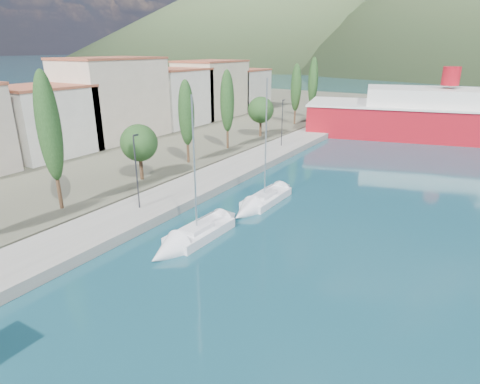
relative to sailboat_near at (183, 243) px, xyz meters
The scene contains 8 objects.
ground 109.55m from the sailboat_near, 88.68° to the left, with size 1400.00×1400.00×0.00m, color #184754.
quay 16.81m from the sailboat_near, 112.65° to the left, with size 5.00×88.00×0.80m, color gray.
land_strip 51.27m from the sailboat_near, 150.15° to the left, with size 70.00×148.00×0.70m, color #565644.
town_buildings 39.93m from the sailboat_near, 138.12° to the left, with size 9.20×69.20×11.30m.
tree_row 24.95m from the sailboat_near, 119.66° to the left, with size 3.82×63.22×11.10m.
lamp_posts 8.83m from the sailboat_near, 144.22° to the left, with size 0.15×45.91×6.06m.
sailboat_near is the anchor object (origin of this frame).
sailboat_mid 8.90m from the sailboat_near, 84.93° to the left, with size 2.23×8.19×11.76m.
Camera 1 is at (14.25, -8.87, 13.23)m, focal length 30.00 mm.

